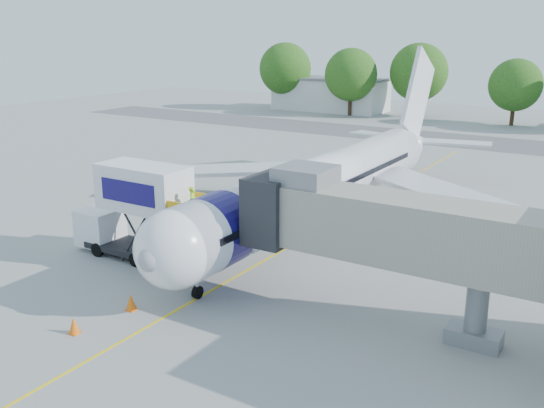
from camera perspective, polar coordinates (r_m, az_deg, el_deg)
The scene contains 13 objects.
ground at distance 37.18m, azimuth 2.23°, elevation -3.67°, with size 160.00×160.00×0.00m, color #9C9C9A.
guidance_line at distance 37.18m, azimuth 2.23°, elevation -3.66°, with size 0.15×70.00×0.01m, color yellow.
taxiway_strip at distance 75.51m, azimuth 18.43°, elevation 5.57°, with size 120.00×10.00×0.01m, color #59595B.
aircraft at distance 39.82m, azimuth 5.24°, elevation 2.03°, with size 34.17×37.73×11.35m.
jet_bridge at distance 26.50m, azimuth 9.76°, elevation -2.12°, with size 13.90×3.20×6.60m.
catering_hiloader at distance 34.67m, azimuth -12.65°, elevation -0.72°, with size 8.55×2.44×5.50m.
safety_cone_a at distance 29.11m, azimuth -13.13°, elevation -9.01°, with size 0.50×0.50×0.79m.
safety_cone_b at distance 27.66m, azimuth -18.14°, elevation -10.83°, with size 0.47×0.47×0.76m.
outbuilding_left at distance 101.65m, azimuth 5.52°, elevation 10.26°, with size 18.40×8.40×5.30m.
tree_a at distance 102.63m, azimuth 1.25°, elevation 12.60°, with size 8.55×8.55×10.90m.
tree_b at distance 95.24m, azimuth 7.44°, elevation 11.98°, with size 8.02×8.02×10.23m.
tree_c at distance 95.36m, azimuth 13.64°, elevation 11.96°, with size 8.63×8.63×11.00m.
tree_d at distance 90.33m, azimuth 21.94°, elevation 10.34°, with size 7.13×7.13×9.09m.
Camera 1 is at (17.39, -30.43, 12.41)m, focal length 40.00 mm.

